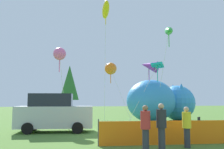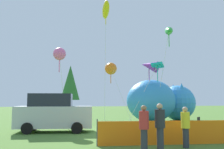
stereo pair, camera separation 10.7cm
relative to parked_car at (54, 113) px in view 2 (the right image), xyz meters
The scene contains 15 objects.
ground_plane 4.34m from the parked_car, 16.14° to the right, with size 120.00×120.00×0.00m, color #4C752D.
parked_car is the anchor object (origin of this frame).
folding_chair 8.52m from the parked_car, 14.20° to the right, with size 0.70×0.70×0.86m.
inflatable_cat 10.36m from the parked_car, 29.58° to the left, with size 7.43×5.34×3.54m.
safety_fence 8.06m from the parked_car, 42.92° to the right, with size 8.42×1.02×1.07m.
spectator_in_red_shirt 7.11m from the parked_car, 63.35° to the right, with size 0.36×0.36×1.65m.
spectator_in_yellow_shirt 7.41m from the parked_car, 58.97° to the right, with size 0.37×0.37×1.71m.
spectator_in_black_shirt 7.90m from the parked_car, 50.89° to the right, with size 0.34×0.34×1.57m.
kite_teal_diamond 9.15m from the parked_car, 21.73° to the left, with size 3.13×1.25×4.80m.
kite_orange_flower 8.59m from the parked_car, 52.04° to the left, with size 1.68×3.09×5.13m.
kite_yellow_hero 11.15m from the parked_car, 53.22° to the left, with size 1.03×3.11×10.42m.
kite_pink_octopus 4.82m from the parked_car, 83.61° to the left, with size 1.00×0.90×5.53m.
kite_purple_delta 9.41m from the parked_car, 28.85° to the left, with size 1.79×1.84×5.31m.
kite_green_fish 11.07m from the parked_car, 17.33° to the left, with size 1.70×2.61×7.91m.
horizon_tree_east 28.81m from the parked_car, 84.54° to the left, with size 3.29×3.29×7.85m.
Camera 2 is at (-4.08, -13.88, 1.83)m, focal length 40.00 mm.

